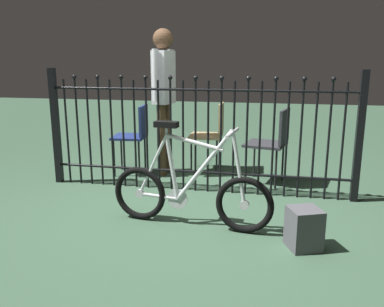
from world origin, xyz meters
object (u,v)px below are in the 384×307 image
(chair_navy, at_px, (135,132))
(display_crate, at_px, (304,229))
(bicycle, at_px, (190,192))
(person_visitor, at_px, (164,88))
(chair_tan, at_px, (212,130))
(chair_charcoal, at_px, (273,139))

(chair_navy, xyz_separation_m, display_crate, (1.94, -1.70, -0.38))
(bicycle, distance_m, person_visitor, 1.83)
(chair_tan, xyz_separation_m, chair_navy, (-0.92, -0.33, 0.00))
(person_visitor, bearing_deg, chair_tan, 24.83)
(person_visitor, bearing_deg, chair_navy, -169.13)
(bicycle, bearing_deg, chair_charcoal, 63.72)
(bicycle, xyz_separation_m, person_visitor, (-0.64, 1.53, 0.77))
(chair_navy, relative_size, person_visitor, 0.49)
(chair_tan, distance_m, person_visitor, 0.82)
(chair_tan, relative_size, chair_charcoal, 1.00)
(person_visitor, bearing_deg, bicycle, -67.23)
(display_crate, bearing_deg, person_visitor, 131.82)
(bicycle, relative_size, person_visitor, 0.81)
(chair_tan, xyz_separation_m, chair_charcoal, (0.76, -0.40, -0.00))
(chair_tan, distance_m, chair_charcoal, 0.86)
(bicycle, xyz_separation_m, display_crate, (0.94, -0.24, -0.14))
(chair_tan, height_order, person_visitor, person_visitor)
(bicycle, bearing_deg, chair_navy, 124.38)
(chair_charcoal, relative_size, display_crate, 2.75)
(person_visitor, bearing_deg, chair_charcoal, -6.15)
(chair_tan, relative_size, display_crate, 2.75)
(chair_charcoal, bearing_deg, person_visitor, 173.85)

